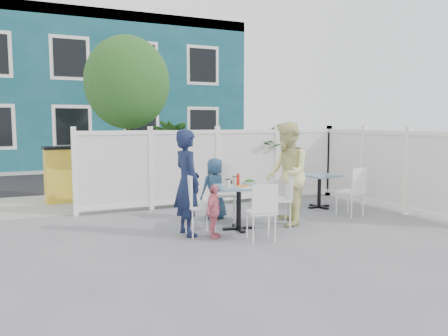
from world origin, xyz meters
name	(u,v)px	position (x,y,z in m)	size (l,w,h in m)	color
ground	(269,230)	(0.00, 0.00, 0.00)	(80.00, 80.00, 0.00)	slate
near_sidewalk	(191,195)	(0.00, 3.80, 0.01)	(24.00, 2.60, 0.01)	gray
street	(153,177)	(0.00, 7.50, 0.00)	(24.00, 5.00, 0.01)	black
far_sidewalk	(132,168)	(0.00, 10.60, 0.01)	(24.00, 1.60, 0.01)	gray
building	(103,94)	(-0.50, 14.00, 3.00)	(11.00, 6.00, 6.00)	#104552
fence_back	(217,168)	(0.10, 2.40, 0.78)	(5.86, 0.08, 1.60)	white
fence_right	(384,171)	(3.00, 0.60, 0.78)	(0.08, 3.66, 1.60)	white
tree	(127,83)	(-1.60, 3.30, 2.59)	(1.80, 1.62, 3.59)	#382316
utility_cabinet	(61,176)	(-2.96, 4.00, 0.59)	(0.63, 0.45, 1.18)	gold
potted_shrub_a	(175,161)	(-0.61, 3.10, 0.90)	(1.01, 1.01, 1.80)	#1C4717
potted_shrub_b	(255,160)	(1.33, 3.00, 0.87)	(1.56, 1.36, 1.74)	#1C4717
main_table	(239,196)	(-0.45, 0.22, 0.56)	(0.79, 0.79, 0.73)	#3E5774
spare_table	(319,182)	(1.88, 1.22, 0.54)	(0.72, 0.72, 0.69)	#3E5774
chair_left	(195,200)	(-1.23, 0.16, 0.56)	(0.44, 0.45, 0.96)	white
chair_right	(283,194)	(0.33, 0.13, 0.55)	(0.54, 0.55, 0.95)	white
chair_back	(223,188)	(-0.40, 0.95, 0.58)	(0.59, 0.58, 1.00)	white
chair_near	(263,208)	(-0.43, -0.57, 0.50)	(0.46, 0.45, 0.87)	white
chair_spare	(354,188)	(1.97, 0.27, 0.54)	(0.50, 0.49, 0.92)	white
man	(187,183)	(-1.33, 0.24, 0.83)	(0.60, 0.40, 1.66)	#141D3B
woman	(287,173)	(0.47, 0.22, 0.89)	(0.86, 0.67, 1.77)	#DBD941
boy	(215,188)	(-0.48, 1.15, 0.56)	(0.55, 0.35, 1.12)	navy
toddler	(214,211)	(-1.02, -0.10, 0.41)	(0.48, 0.20, 0.82)	#DB6F82
plate_main	(243,187)	(-0.46, 0.03, 0.73)	(0.26, 0.26, 0.02)	white
plate_side	(228,185)	(-0.61, 0.31, 0.73)	(0.20, 0.20, 0.01)	white
salad_bowl	(250,183)	(-0.24, 0.25, 0.76)	(0.25, 0.25, 0.06)	white
coffee_cup_a	(228,183)	(-0.67, 0.16, 0.79)	(0.08, 0.08, 0.12)	beige
coffee_cup_b	(234,180)	(-0.41, 0.47, 0.78)	(0.08, 0.08, 0.12)	beige
ketchup_bottle	(238,180)	(-0.44, 0.26, 0.81)	(0.05, 0.05, 0.17)	red
salt_shaker	(229,182)	(-0.52, 0.46, 0.76)	(0.03, 0.03, 0.07)	white
pepper_shaker	(231,182)	(-0.48, 0.46, 0.76)	(0.03, 0.03, 0.07)	black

